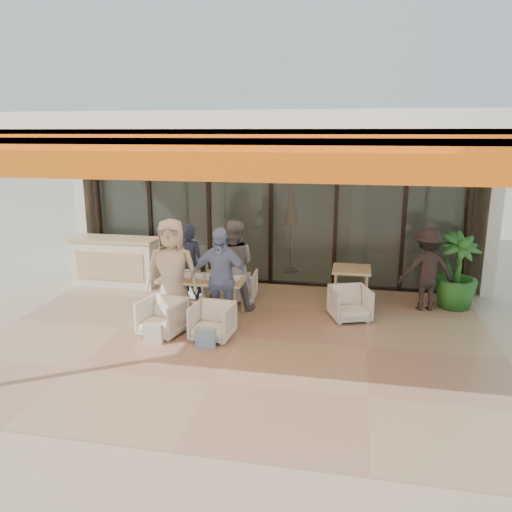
{
  "coord_description": "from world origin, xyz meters",
  "views": [
    {
      "loc": [
        1.73,
        -7.23,
        3.22
      ],
      "look_at": [
        0.1,
        0.9,
        1.15
      ],
      "focal_mm": 35.0,
      "sensor_mm": 36.0,
      "label": 1
    }
  ],
  "objects_px": {
    "chair_far_left": "(198,283)",
    "chair_near_right": "(212,320)",
    "dining_table": "(204,279)",
    "side_chair": "(350,302)",
    "host_counter": "(116,261)",
    "diner_cream": "(172,272)",
    "chair_far_right": "(240,284)",
    "diner_grey": "(233,266)",
    "potted_palm": "(456,271)",
    "chair_near_left": "(162,315)",
    "diner_periwinkle": "(220,278)",
    "side_table": "(351,274)",
    "standing_woman": "(427,270)",
    "diner_navy": "(189,266)"
  },
  "relations": [
    {
      "from": "chair_far_left",
      "to": "chair_near_right",
      "type": "relative_size",
      "value": 0.92
    },
    {
      "from": "dining_table",
      "to": "side_chair",
      "type": "xyz_separation_m",
      "value": [
        2.56,
        0.31,
        -0.36
      ]
    },
    {
      "from": "side_chair",
      "to": "host_counter",
      "type": "bearing_deg",
      "value": 147.82
    },
    {
      "from": "host_counter",
      "to": "chair_far_left",
      "type": "xyz_separation_m",
      "value": [
        1.99,
        -0.48,
        -0.23
      ]
    },
    {
      "from": "diner_cream",
      "to": "chair_far_right",
      "type": "bearing_deg",
      "value": 49.8
    },
    {
      "from": "diner_grey",
      "to": "potted_palm",
      "type": "height_order",
      "value": "diner_grey"
    },
    {
      "from": "chair_near_left",
      "to": "diner_periwinkle",
      "type": "relative_size",
      "value": 0.39
    },
    {
      "from": "diner_cream",
      "to": "potted_palm",
      "type": "height_order",
      "value": "diner_cream"
    },
    {
      "from": "side_table",
      "to": "diner_grey",
      "type": "bearing_deg",
      "value": -163.79
    },
    {
      "from": "dining_table",
      "to": "chair_near_left",
      "type": "xyz_separation_m",
      "value": [
        -0.41,
        -0.96,
        -0.35
      ]
    },
    {
      "from": "chair_far_left",
      "to": "side_table",
      "type": "xyz_separation_m",
      "value": [
        2.97,
        0.12,
        0.34
      ]
    },
    {
      "from": "chair_far_right",
      "to": "chair_near_right",
      "type": "relative_size",
      "value": 1.02
    },
    {
      "from": "dining_table",
      "to": "chair_far_left",
      "type": "distance_m",
      "value": 1.1
    },
    {
      "from": "chair_far_left",
      "to": "diner_cream",
      "type": "distance_m",
      "value": 1.53
    },
    {
      "from": "chair_near_right",
      "to": "standing_woman",
      "type": "xyz_separation_m",
      "value": [
        3.48,
        2.04,
        0.45
      ]
    },
    {
      "from": "potted_palm",
      "to": "side_table",
      "type": "bearing_deg",
      "value": -172.79
    },
    {
      "from": "side_chair",
      "to": "diner_periwinkle",
      "type": "bearing_deg",
      "value": -179.64
    },
    {
      "from": "dining_table",
      "to": "diner_periwinkle",
      "type": "xyz_separation_m",
      "value": [
        0.43,
        -0.46,
        0.17
      ]
    },
    {
      "from": "diner_periwinkle",
      "to": "potted_palm",
      "type": "xyz_separation_m",
      "value": [
        4.03,
        1.76,
        -0.14
      ]
    },
    {
      "from": "diner_grey",
      "to": "diner_cream",
      "type": "relative_size",
      "value": 0.92
    },
    {
      "from": "diner_navy",
      "to": "diner_grey",
      "type": "relative_size",
      "value": 0.94
    },
    {
      "from": "dining_table",
      "to": "side_table",
      "type": "distance_m",
      "value": 2.77
    },
    {
      "from": "chair_near_left",
      "to": "diner_cream",
      "type": "height_order",
      "value": "diner_cream"
    },
    {
      "from": "host_counter",
      "to": "dining_table",
      "type": "distance_m",
      "value": 2.8
    },
    {
      "from": "host_counter",
      "to": "diner_grey",
      "type": "distance_m",
      "value": 3.01
    },
    {
      "from": "diner_cream",
      "to": "side_table",
      "type": "relative_size",
      "value": 2.46
    },
    {
      "from": "host_counter",
      "to": "potted_palm",
      "type": "distance_m",
      "value": 6.86
    },
    {
      "from": "chair_far_left",
      "to": "diner_grey",
      "type": "bearing_deg",
      "value": 160.72
    },
    {
      "from": "dining_table",
      "to": "side_table",
      "type": "height_order",
      "value": "dining_table"
    },
    {
      "from": "diner_grey",
      "to": "standing_woman",
      "type": "xyz_separation_m",
      "value": [
        3.48,
        0.64,
        -0.07
      ]
    },
    {
      "from": "side_chair",
      "to": "chair_far_left",
      "type": "bearing_deg",
      "value": 148.49
    },
    {
      "from": "chair_near_left",
      "to": "diner_grey",
      "type": "xyz_separation_m",
      "value": [
        0.84,
        1.4,
        0.51
      ]
    },
    {
      "from": "chair_far_left",
      "to": "chair_near_right",
      "type": "xyz_separation_m",
      "value": [
        0.84,
        -1.9,
        0.02
      ]
    },
    {
      "from": "dining_table",
      "to": "chair_far_right",
      "type": "distance_m",
      "value": 1.1
    },
    {
      "from": "chair_near_left",
      "to": "potted_palm",
      "type": "height_order",
      "value": "potted_palm"
    },
    {
      "from": "chair_far_right",
      "to": "diner_periwinkle",
      "type": "distance_m",
      "value": 1.5
    },
    {
      "from": "diner_grey",
      "to": "standing_woman",
      "type": "distance_m",
      "value": 3.53
    },
    {
      "from": "host_counter",
      "to": "standing_woman",
      "type": "height_order",
      "value": "standing_woman"
    },
    {
      "from": "chair_far_right",
      "to": "side_chair",
      "type": "distance_m",
      "value": 2.22
    },
    {
      "from": "diner_periwinkle",
      "to": "side_table",
      "type": "xyz_separation_m",
      "value": [
        2.13,
        1.52,
        -0.22
      ]
    },
    {
      "from": "chair_far_left",
      "to": "diner_navy",
      "type": "height_order",
      "value": "diner_navy"
    },
    {
      "from": "dining_table",
      "to": "diner_cream",
      "type": "relative_size",
      "value": 0.82
    },
    {
      "from": "chair_far_left",
      "to": "diner_cream",
      "type": "bearing_deg",
      "value": 101.48
    },
    {
      "from": "diner_periwinkle",
      "to": "side_table",
      "type": "distance_m",
      "value": 2.62
    },
    {
      "from": "diner_grey",
      "to": "dining_table",
      "type": "bearing_deg",
      "value": 36.91
    },
    {
      "from": "host_counter",
      "to": "chair_far_left",
      "type": "height_order",
      "value": "host_counter"
    },
    {
      "from": "host_counter",
      "to": "chair_far_right",
      "type": "height_order",
      "value": "host_counter"
    },
    {
      "from": "chair_near_left",
      "to": "diner_navy",
      "type": "bearing_deg",
      "value": 102.24
    },
    {
      "from": "dining_table",
      "to": "chair_far_right",
      "type": "height_order",
      "value": "dining_table"
    },
    {
      "from": "chair_near_left",
      "to": "diner_periwinkle",
      "type": "bearing_deg",
      "value": 43.01
    }
  ]
}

